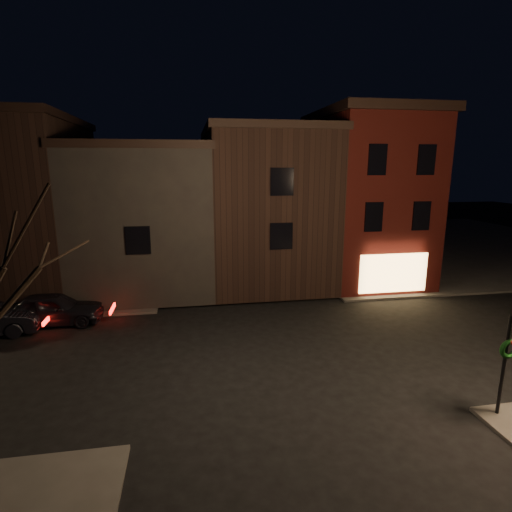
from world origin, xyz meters
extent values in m
plane|color=black|center=(0.00, 0.00, 0.00)|extent=(120.00, 120.00, 0.00)
cube|color=#2D2B28|center=(20.00, 20.00, 0.06)|extent=(30.00, 30.00, 0.12)
cube|color=#47100C|center=(8.00, 9.50, 5.12)|extent=(6.00, 8.00, 10.00)
cube|color=black|center=(8.00, 9.50, 10.37)|extent=(6.50, 8.50, 0.50)
cube|color=#E6B667|center=(8.00, 5.45, 1.42)|extent=(4.00, 0.12, 2.20)
cube|color=black|center=(1.50, 10.50, 4.62)|extent=(7.00, 10.00, 9.00)
cube|color=black|center=(1.50, 10.50, 9.32)|extent=(7.30, 10.30, 0.40)
cube|color=black|center=(-5.75, 10.50, 4.12)|extent=(7.50, 10.00, 8.00)
cube|color=black|center=(-5.75, 10.50, 8.32)|extent=(7.80, 10.30, 0.40)
cube|color=black|center=(-13.00, 10.50, 4.87)|extent=(7.00, 10.00, 9.50)
cube|color=black|center=(-13.00, 10.50, 9.82)|extent=(7.30, 10.30, 0.40)
cylinder|color=black|center=(5.60, -5.40, 2.12)|extent=(0.10, 0.10, 4.00)
torus|color=#0C380F|center=(5.60, -5.49, 2.22)|extent=(0.58, 0.14, 0.58)
sphere|color=#990C0C|center=(5.60, -5.51, 2.44)|extent=(0.12, 0.12, 0.12)
imported|color=black|center=(-9.69, 4.44, 0.76)|extent=(4.49, 1.87, 1.52)
camera|label=1|loc=(-3.25, -14.60, 7.31)|focal=28.00mm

